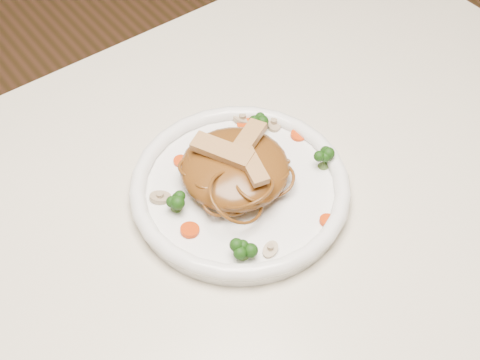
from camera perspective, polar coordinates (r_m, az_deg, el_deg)
table at (r=0.85m, az=-1.26°, el=-9.96°), size 1.20×0.80×0.75m
plate at (r=0.81m, az=-0.00°, el=-1.00°), size 0.34×0.34×0.02m
noodle_mound at (r=0.79m, az=-0.45°, el=1.04°), size 0.14×0.14×0.04m
chicken_a at (r=0.78m, az=0.50°, el=3.25°), size 0.07×0.05×0.01m
chicken_b at (r=0.77m, az=-1.55°, el=2.54°), size 0.05×0.08×0.01m
chicken_c at (r=0.76m, az=0.99°, el=1.41°), size 0.03×0.06×0.01m
broccoli_0 at (r=0.85m, az=1.62°, el=5.10°), size 0.04×0.04×0.03m
broccoli_1 at (r=0.77m, az=-5.56°, el=-1.71°), size 0.03×0.03×0.03m
broccoli_2 at (r=0.73m, az=0.26°, el=-5.91°), size 0.03×0.03×0.03m
broccoli_3 at (r=0.82m, az=7.28°, el=1.98°), size 0.03×0.03×0.03m
carrot_0 at (r=0.87m, az=0.48°, el=4.79°), size 0.02×0.02×0.00m
carrot_1 at (r=0.76m, az=-4.33°, el=-4.29°), size 0.02×0.02×0.00m
carrot_2 at (r=0.86m, az=5.04°, el=3.87°), size 0.02×0.02×0.00m
carrot_3 at (r=0.83m, az=-5.14°, el=1.63°), size 0.02×0.02×0.00m
carrot_4 at (r=0.77m, az=7.54°, el=-3.47°), size 0.02×0.02×0.00m
mushroom_0 at (r=0.74m, az=2.62°, el=-6.00°), size 0.03×0.03×0.01m
mushroom_1 at (r=0.87m, az=2.91°, el=4.83°), size 0.04×0.04×0.01m
mushroom_2 at (r=0.79m, az=-6.85°, el=-1.50°), size 0.04×0.04×0.01m
mushroom_3 at (r=0.87m, az=0.21°, el=5.26°), size 0.04×0.04×0.01m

